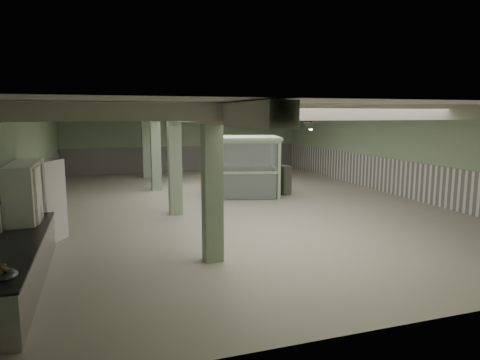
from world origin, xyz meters
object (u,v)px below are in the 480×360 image
object	(u,v)px
filing_cabinet	(284,180)
guard_booth	(242,155)
walkin_cooler	(28,207)
prep_counter	(18,265)

from	to	relation	value
filing_cabinet	guard_booth	bearing A→B (deg)	147.10
walkin_cooler	guard_booth	size ratio (longest dim) A/B	0.68
prep_counter	guard_booth	world-z (taller)	guard_booth
walkin_cooler	filing_cabinet	bearing A→B (deg)	29.31
prep_counter	guard_booth	distance (m)	10.94
guard_booth	filing_cabinet	distance (m)	2.07
walkin_cooler	prep_counter	bearing A→B (deg)	-87.94
walkin_cooler	guard_booth	distance (m)	9.37
filing_cabinet	walkin_cooler	bearing A→B (deg)	-165.26
prep_counter	guard_booth	bearing A→B (deg)	47.44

